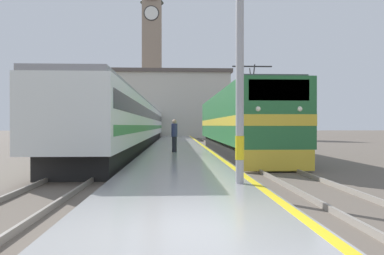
% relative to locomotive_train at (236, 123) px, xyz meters
% --- Properties ---
extents(ground_plane, '(200.00, 200.00, 0.00)m').
position_rel_locomotive_train_xyz_m(ground_plane, '(-3.72, 11.67, -1.99)').
color(ground_plane, '#60564C').
extents(platform, '(3.95, 140.00, 0.36)m').
position_rel_locomotive_train_xyz_m(platform, '(-3.72, 6.67, -1.81)').
color(platform, '#999999').
rests_on(platform, ground).
extents(rail_track_near, '(2.83, 140.00, 0.16)m').
position_rel_locomotive_train_xyz_m(rail_track_near, '(0.00, 6.67, -1.95)').
color(rail_track_near, '#60564C').
rests_on(rail_track_near, ground).
extents(rail_track_far, '(2.83, 140.00, 0.16)m').
position_rel_locomotive_train_xyz_m(rail_track_far, '(-7.26, 6.67, -1.95)').
color(rail_track_far, '#60564C').
rests_on(rail_track_far, ground).
extents(locomotive_train, '(2.92, 19.94, 4.86)m').
position_rel_locomotive_train_xyz_m(locomotive_train, '(0.00, 0.00, 0.00)').
color(locomotive_train, black).
rests_on(locomotive_train, ground).
extents(passenger_train, '(2.92, 47.66, 3.62)m').
position_rel_locomotive_train_xyz_m(passenger_train, '(-7.26, 11.06, -0.02)').
color(passenger_train, black).
rests_on(passenger_train, ground).
extents(catenary_mast, '(2.59, 0.22, 8.52)m').
position_rel_locomotive_train_xyz_m(catenary_mast, '(-2.16, -14.48, 2.74)').
color(catenary_mast, '#9E9EA3').
rests_on(catenary_mast, platform).
extents(person_on_platform, '(0.34, 0.34, 1.80)m').
position_rel_locomotive_train_xyz_m(person_on_platform, '(-3.96, -3.30, -0.68)').
color(person_on_platform, '#23232D').
rests_on(person_on_platform, platform).
extents(clock_tower, '(3.99, 3.99, 25.59)m').
position_rel_locomotive_train_xyz_m(clock_tower, '(-7.87, 40.15, 11.50)').
color(clock_tower, gray).
rests_on(clock_tower, ground).
extents(station_building, '(21.54, 9.17, 9.67)m').
position_rel_locomotive_train_xyz_m(station_building, '(-6.73, 31.76, 2.88)').
color(station_building, beige).
rests_on(station_building, ground).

